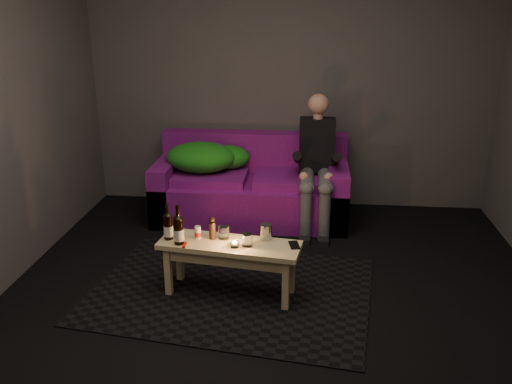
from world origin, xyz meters
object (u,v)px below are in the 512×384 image
beer_bottle_b (179,230)px  coffee_table (230,252)px  steel_cup (266,232)px  sofa (252,189)px  person (317,161)px  beer_bottle_a (168,226)px

beer_bottle_b → coffee_table: bearing=8.1°
coffee_table → steel_cup: bearing=17.4°
sofa → beer_bottle_b: (-0.34, -1.57, 0.23)m
beer_bottle_b → steel_cup: 0.62m
beer_bottle_b → steel_cup: bearing=12.1°
person → beer_bottle_b: 1.72m
beer_bottle_b → steel_cup: (0.60, 0.13, -0.05)m
person → coffee_table: bearing=-114.0°
person → coffee_table: 1.53m
sofa → person: (0.62, -0.15, 0.35)m
steel_cup → sofa: bearing=100.2°
steel_cup → coffee_table: bearing=-162.6°
person → steel_cup: (-0.36, -1.29, -0.16)m
person → steel_cup: bearing=-105.5°
beer_bottle_b → person: bearing=55.9°
coffee_table → beer_bottle_b: beer_bottle_b is taller
beer_bottle_a → steel_cup: bearing=4.6°
person → steel_cup: 1.35m
beer_bottle_b → sofa: bearing=77.6°
beer_bottle_a → steel_cup: (0.70, 0.06, -0.04)m
person → beer_bottle_b: bearing=-124.1°
beer_bottle_a → steel_cup: size_ratio=2.27×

